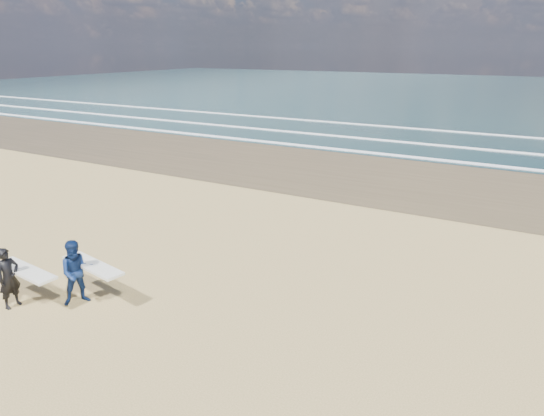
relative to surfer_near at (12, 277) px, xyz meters
The scene contains 2 objects.
surfer_near is the anchor object (origin of this frame).
surfer_far 1.70m from the surfer_near, 35.53° to the left, with size 2.26×1.35×1.79m.
Camera 1 is at (10.45, -7.19, 6.56)m, focal length 32.00 mm.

